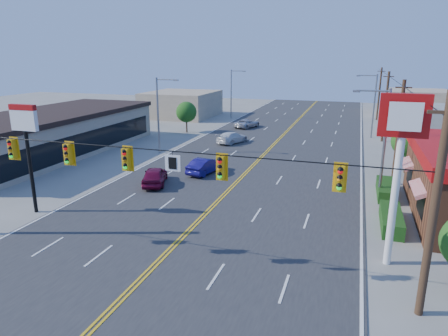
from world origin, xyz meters
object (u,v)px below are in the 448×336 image
(signal_span, at_px, (147,172))
(car_blue, at_px, (205,166))
(car_magenta, at_px, (155,176))
(kfc_pylon, at_px, (401,147))
(pizza_hut_sign, at_px, (26,136))
(car_white, at_px, (232,138))
(car_silver, at_px, (247,124))

(signal_span, xyz_separation_m, car_blue, (-3.32, 16.05, -4.20))
(car_blue, bearing_deg, car_magenta, 68.48)
(kfc_pylon, bearing_deg, car_magenta, 155.64)
(kfc_pylon, bearing_deg, car_blue, 140.15)
(kfc_pylon, xyz_separation_m, pizza_hut_sign, (-22.00, 0.00, -0.86))
(signal_span, distance_m, kfc_pylon, 11.87)
(kfc_pylon, relative_size, car_magenta, 1.99)
(car_white, relative_size, car_silver, 1.03)
(car_silver, bearing_deg, pizza_hut_sign, 101.87)
(signal_span, bearing_deg, car_white, 99.43)
(kfc_pylon, distance_m, car_magenta, 19.58)
(car_blue, height_order, car_white, car_blue)
(kfc_pylon, relative_size, car_blue, 2.03)
(pizza_hut_sign, distance_m, car_silver, 36.60)
(car_magenta, bearing_deg, kfc_pylon, 136.03)
(pizza_hut_sign, relative_size, car_silver, 1.54)
(signal_span, distance_m, car_silver, 40.64)
(car_magenta, xyz_separation_m, car_white, (1.21, 17.33, -0.06))
(car_magenta, height_order, car_blue, car_magenta)
(pizza_hut_sign, distance_m, car_magenta, 10.18)
(car_silver, bearing_deg, car_blue, 115.93)
(kfc_pylon, height_order, car_magenta, kfc_pylon)
(pizza_hut_sign, height_order, car_silver, pizza_hut_sign)
(car_white, bearing_deg, kfc_pylon, 142.80)
(signal_span, height_order, car_silver, signal_span)
(kfc_pylon, distance_m, car_silver, 40.18)
(kfc_pylon, height_order, car_white, kfc_pylon)
(car_white, xyz_separation_m, car_silver, (-1.09, 10.87, -0.05))
(signal_span, xyz_separation_m, pizza_hut_sign, (-10.88, 4.00, 0.30))
(car_magenta, relative_size, car_silver, 0.96)
(pizza_hut_sign, bearing_deg, signal_span, -20.19)
(signal_span, xyz_separation_m, car_white, (-4.83, 29.11, -4.22))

